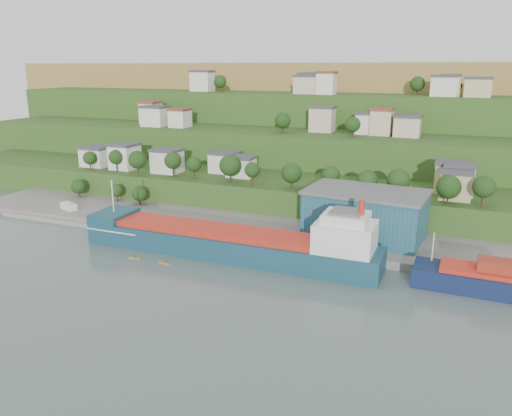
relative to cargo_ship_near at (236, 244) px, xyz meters
The scene contains 10 objects.
ground 13.30m from the cargo_ship_near, 134.73° to the right, with size 500.00×500.00×0.00m, color #4B5B56.
quay 22.00m from the cargo_ship_near, 59.90° to the left, with size 220.00×26.00×4.00m, color slate.
pebble_beach 65.43m from the cargo_ship_near, 168.68° to the left, with size 40.00×18.00×2.40m, color slate.
hillside 159.82m from the cargo_ship_near, 93.26° to the left, with size 360.00×210.88×96.00m.
cargo_ship_near is the anchor object (origin of this frame).
warehouse 35.94m from the cargo_ship_near, 37.88° to the left, with size 32.66×21.85×12.80m.
caravan 65.72m from the cargo_ship_near, 169.18° to the left, with size 6.26×2.61×2.92m, color silver.
dinghy 51.85m from the cargo_ship_near, 168.12° to the left, with size 3.83×1.44×0.77m, color silver.
kayak_orange 18.25m from the cargo_ship_near, 141.70° to the right, with size 3.23×0.90×0.80m.
kayak_yellow 25.64m from the cargo_ship_near, 153.98° to the right, with size 3.09×0.92×0.76m.
Camera 1 is at (58.26, -98.21, 46.24)m, focal length 35.00 mm.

